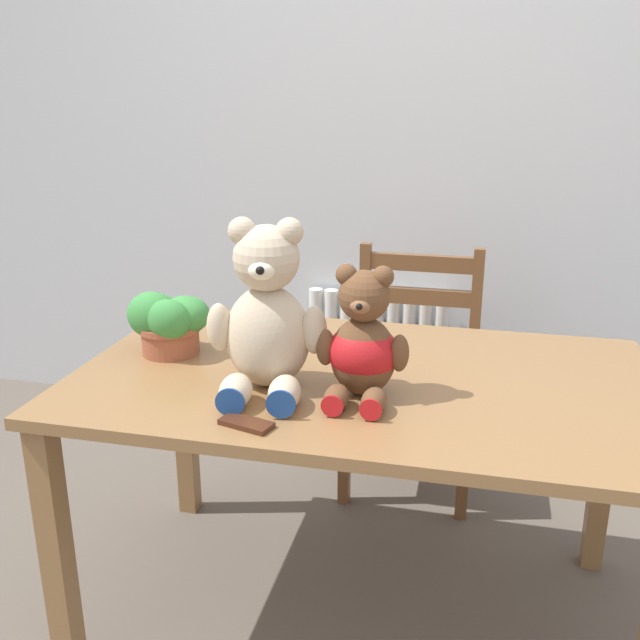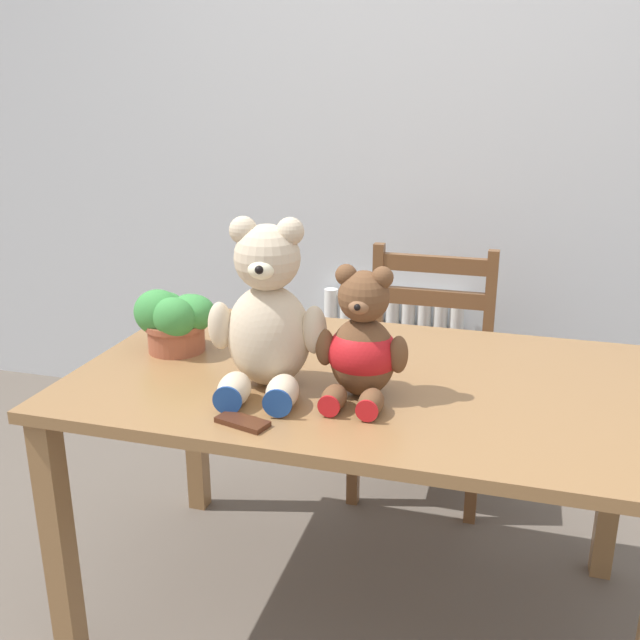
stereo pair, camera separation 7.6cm
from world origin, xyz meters
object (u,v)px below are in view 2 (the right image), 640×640
Objects in this scene: teddy_bear_left at (267,317)px; chocolate_bar at (242,422)px; teddy_bear_right at (362,346)px; potted_plant at (176,319)px; wooden_chair_behind at (425,370)px.

teddy_bear_left is 0.27m from chocolate_bar.
chocolate_bar is at bearing 45.44° from teddy_bear_right.
teddy_bear_left is at bearing -26.04° from potted_plant.
potted_plant is at bearing -15.76° from teddy_bear_right.
teddy_bear_left is 3.52× the size of chocolate_bar.
wooden_chair_behind is at bearing 51.94° from potted_plant.
teddy_bear_left is at bearing 1.27° from teddy_bear_right.
chocolate_bar is at bearing 86.29° from teddy_bear_left.
potted_plant is (-0.59, -0.75, 0.38)m from wooden_chair_behind.
teddy_bear_left reaches higher than wooden_chair_behind.
potted_plant is (-0.33, 0.16, -0.08)m from teddy_bear_left.
teddy_bear_right is 1.45× the size of potted_plant.
wooden_chair_behind is 1.19m from chocolate_bar.
teddy_bear_right is at bearing -15.39° from potted_plant.
potted_plant is at bearing -34.24° from teddy_bear_left.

